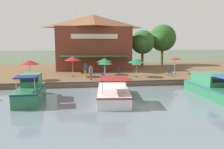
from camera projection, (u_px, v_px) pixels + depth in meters
name	position (u px, v px, depth m)	size (l,w,h in m)	color
ground_plane	(108.00, 88.00, 23.85)	(220.00, 220.00, 0.00)	#4C5B47
quay_deck	(100.00, 72.00, 34.59)	(22.00, 56.00, 0.60)	brown
quay_edge_fender	(108.00, 82.00, 23.85)	(0.20, 50.40, 0.10)	#2D2D33
waterfront_restaurant	(93.00, 41.00, 36.27)	(10.31, 12.05, 8.94)	brown
patio_umbrella_far_corner	(72.00, 59.00, 27.33)	(2.07, 2.07, 2.57)	#B7B7B7
patio_umbrella_mid_patio_left	(29.00, 62.00, 24.69)	(2.21, 2.21, 2.38)	#B7B7B7
patio_umbrella_mid_patio_right	(136.00, 61.00, 27.18)	(2.15, 2.15, 2.35)	#B7B7B7
patio_umbrella_near_quay_edge	(175.00, 59.00, 29.90)	(1.71, 1.71, 2.32)	#B7B7B7
patio_umbrella_back_row	(105.00, 63.00, 25.55)	(1.74, 1.74, 2.20)	#B7B7B7
patio_umbrella_by_entrance	(104.00, 60.00, 28.93)	(2.00, 2.00, 2.22)	#B7B7B7
cafe_chair_beside_entrance	(119.00, 71.00, 29.90)	(0.59, 0.59, 0.85)	navy
cafe_chair_far_corner_seat	(102.00, 76.00, 25.10)	(0.58, 0.58, 0.85)	navy
cafe_chair_back_row_seat	(170.00, 72.00, 28.18)	(0.59, 0.59, 0.85)	navy
person_mid_patio	(85.00, 68.00, 27.83)	(0.47, 0.47, 1.67)	gold
person_near_entrance	(91.00, 71.00, 24.93)	(0.47, 0.47, 1.67)	#B23338
motorboat_outer_channel	(214.00, 87.00, 20.45)	(9.18, 3.29, 2.14)	#287047
motorboat_fourth_along	(113.00, 91.00, 19.30)	(7.88, 3.23, 2.10)	white
motorboat_distant_upstream	(31.00, 90.00, 18.53)	(5.88, 2.16, 2.28)	#287047
tree_downstream_bank	(162.00, 39.00, 41.36)	(5.32, 5.07, 7.66)	brown
tree_upstream_bank	(142.00, 43.00, 39.59)	(4.58, 4.36, 6.52)	brown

